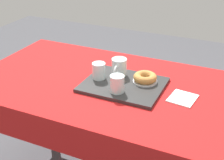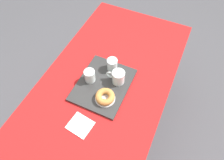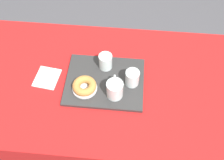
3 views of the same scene
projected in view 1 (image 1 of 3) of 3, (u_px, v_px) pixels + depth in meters
dining_table at (115, 100)px, 1.71m from camera, size 1.56×0.84×0.74m
serving_tray at (124, 84)px, 1.65m from camera, size 0.41×0.33×0.02m
tea_mug_left at (119, 68)px, 1.71m from camera, size 0.08×0.13×0.09m
water_glass_near at (117, 85)px, 1.55m from camera, size 0.07×0.07×0.09m
water_glass_far at (99, 72)px, 1.68m from camera, size 0.07×0.07×0.09m
donut_plate_left at (145, 81)px, 1.66m from camera, size 0.13×0.13×0.01m
sugar_donut_left at (145, 77)px, 1.64m from camera, size 0.12×0.12×0.04m
paper_napkin at (183, 98)px, 1.54m from camera, size 0.14×0.15×0.01m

